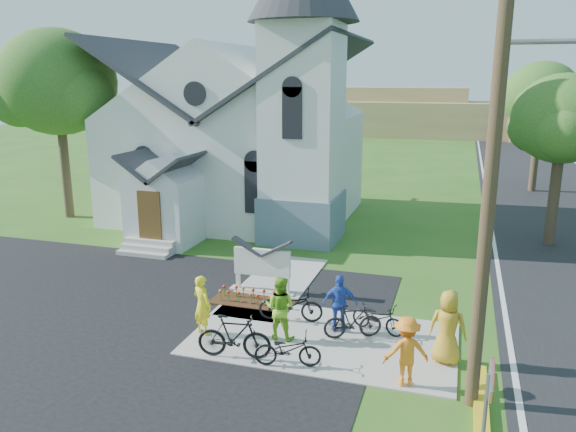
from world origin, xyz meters
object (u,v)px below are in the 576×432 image
(bike_1, at_px, (234,337))
(bike_3, at_px, (353,321))
(bike_0, at_px, (288,350))
(cyclist_2, at_px, (340,303))
(cyclist_3, at_px, (406,351))
(cyclist_4, at_px, (448,327))
(cyclist_0, at_px, (202,305))
(church_sign, at_px, (262,263))
(utility_pole, at_px, (496,156))
(stop_sign, at_px, (489,397))
(bike_2, at_px, (291,305))
(bike_4, at_px, (378,318))
(cyclist_1, at_px, (280,308))

(bike_1, distance_m, bike_3, 3.26)
(bike_0, xyz_separation_m, bike_1, (-1.39, 0.00, 0.14))
(cyclist_2, xyz_separation_m, bike_3, (0.43, -0.31, -0.34))
(cyclist_3, distance_m, cyclist_4, 1.59)
(bike_3, bearing_deg, bike_0, 123.42)
(cyclist_0, relative_size, bike_3, 1.05)
(church_sign, distance_m, cyclist_0, 3.43)
(utility_pole, height_order, stop_sign, utility_pole)
(church_sign, height_order, bike_2, church_sign)
(cyclist_0, height_order, bike_2, cyclist_0)
(church_sign, relative_size, bike_1, 1.17)
(bike_0, distance_m, bike_4, 3.11)
(bike_0, relative_size, bike_2, 0.88)
(cyclist_4, bearing_deg, bike_1, 20.16)
(cyclist_1, relative_size, bike_3, 1.09)
(cyclist_4, bearing_deg, church_sign, -22.10)
(church_sign, bearing_deg, utility_pole, -35.60)
(cyclist_0, bearing_deg, bike_1, 165.99)
(bike_3, bearing_deg, cyclist_2, 29.70)
(church_sign, distance_m, cyclist_3, 6.70)
(bike_4, bearing_deg, cyclist_1, 134.94)
(church_sign, distance_m, cyclist_4, 6.65)
(bike_0, distance_m, bike_1, 1.40)
(cyclist_1, height_order, cyclist_2, cyclist_1)
(cyclist_1, bearing_deg, cyclist_2, -145.23)
(bike_0, bearing_deg, cyclist_3, -103.65)
(utility_pole, relative_size, bike_3, 6.29)
(cyclist_1, relative_size, cyclist_3, 1.05)
(stop_sign, distance_m, cyclist_1, 6.74)
(stop_sign, height_order, cyclist_2, stop_sign)
(stop_sign, distance_m, bike_4, 6.25)
(cyclist_0, xyz_separation_m, cyclist_2, (3.53, 1.25, -0.02))
(church_sign, bearing_deg, cyclist_3, -41.08)
(cyclist_0, bearing_deg, cyclist_4, -154.32)
(cyclist_0, height_order, bike_0, cyclist_0)
(utility_pole, xyz_separation_m, cyclist_1, (-4.97, 1.69, -4.49))
(stop_sign, height_order, bike_4, stop_sign)
(church_sign, relative_size, cyclist_1, 1.27)
(bike_3, bearing_deg, cyclist_4, -129.03)
(stop_sign, xyz_separation_m, bike_1, (-5.78, 3.00, -1.17))
(cyclist_0, bearing_deg, church_sign, -75.60)
(stop_sign, distance_m, cyclist_0, 8.23)
(bike_3, bearing_deg, church_sign, 29.98)
(cyclist_3, bearing_deg, bike_3, -72.87)
(utility_pole, relative_size, stop_sign, 4.03)
(church_sign, bearing_deg, bike_1, -79.06)
(cyclist_3, xyz_separation_m, bike_4, (-1.00, 2.53, -0.41))
(utility_pole, distance_m, cyclist_0, 8.49)
(church_sign, distance_m, bike_4, 4.49)
(church_sign, bearing_deg, bike_0, -62.98)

